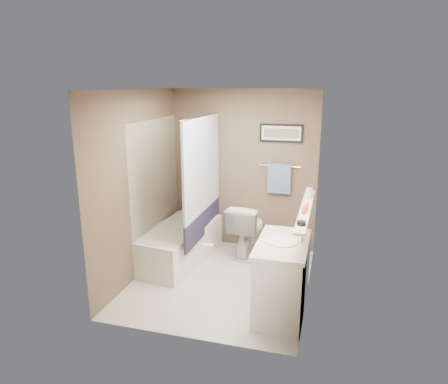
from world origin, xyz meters
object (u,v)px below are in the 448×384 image
(toilet, at_px, (248,229))
(glass_jar, at_px, (309,192))
(bathtub, at_px, (179,244))
(candle_bowl_near, at_px, (301,223))
(vanity, at_px, (282,280))
(hair_brush_back, at_px, (306,207))
(hair_brush_front, at_px, (305,210))
(soap_bottle, at_px, (309,193))

(toilet, bearing_deg, glass_jar, 154.45)
(bathtub, distance_m, candle_bowl_near, 2.30)
(bathtub, distance_m, vanity, 1.87)
(toilet, bearing_deg, bathtub, 33.65)
(glass_jar, bearing_deg, hair_brush_back, -90.00)
(hair_brush_back, distance_m, glass_jar, 0.55)
(vanity, height_order, hair_brush_back, hair_brush_back)
(bathtub, bearing_deg, hair_brush_back, -10.91)
(candle_bowl_near, relative_size, hair_brush_front, 0.41)
(bathtub, distance_m, toilet, 1.03)
(bathtub, bearing_deg, hair_brush_front, -13.87)
(bathtub, relative_size, hair_brush_back, 6.82)
(bathtub, height_order, hair_brush_front, hair_brush_front)
(bathtub, xyz_separation_m, glass_jar, (1.79, -0.05, 0.92))
(vanity, bearing_deg, soap_bottle, 78.40)
(bathtub, bearing_deg, candle_bowl_near, -25.09)
(bathtub, height_order, vanity, vanity)
(toilet, distance_m, vanity, 1.60)
(vanity, relative_size, soap_bottle, 6.66)
(hair_brush_front, relative_size, hair_brush_back, 1.00)
(hair_brush_back, bearing_deg, candle_bowl_near, -90.00)
(soap_bottle, bearing_deg, toilet, 144.21)
(toilet, distance_m, candle_bowl_near, 1.99)
(hair_brush_front, relative_size, soap_bottle, 1.63)
(vanity, distance_m, candle_bowl_near, 0.78)
(candle_bowl_near, relative_size, glass_jar, 0.90)
(bathtub, xyz_separation_m, hair_brush_back, (1.79, -0.60, 0.89))
(toilet, relative_size, hair_brush_back, 3.61)
(hair_brush_front, relative_size, glass_jar, 2.20)
(toilet, distance_m, hair_brush_front, 1.65)
(toilet, relative_size, soap_bottle, 5.89)
(candle_bowl_near, height_order, hair_brush_front, hair_brush_front)
(candle_bowl_near, distance_m, hair_brush_front, 0.44)
(bathtub, relative_size, soap_bottle, 11.11)
(candle_bowl_near, xyz_separation_m, hair_brush_front, (0.00, 0.44, 0.00))
(toilet, bearing_deg, candle_bowl_near, 123.97)
(glass_jar, xyz_separation_m, soap_bottle, (0.00, -0.11, 0.02))
(bathtub, xyz_separation_m, hair_brush_front, (1.79, -0.70, 0.89))
(toilet, relative_size, candle_bowl_near, 8.83)
(hair_brush_back, bearing_deg, soap_bottle, 90.00)
(toilet, bearing_deg, hair_brush_front, 132.21)
(vanity, height_order, soap_bottle, soap_bottle)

